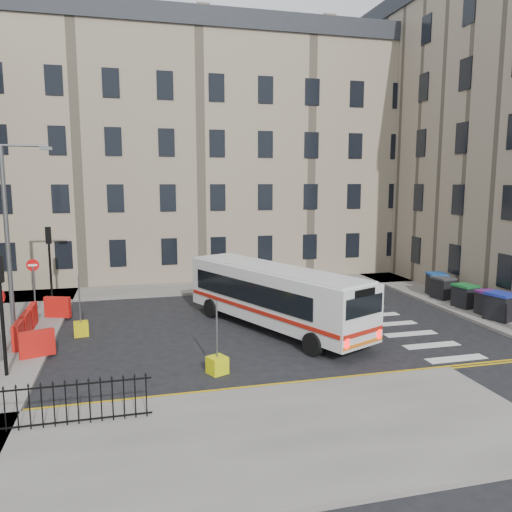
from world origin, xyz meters
name	(u,v)px	position (x,y,z in m)	size (l,w,h in m)	color
ground	(303,323)	(0.00, 0.00, 0.00)	(120.00, 120.00, 0.00)	black
pavement_north	(163,290)	(-6.00, 8.60, 0.07)	(36.00, 3.20, 0.15)	slate
pavement_east	(424,293)	(9.00, 4.00, 0.07)	(2.40, 26.00, 0.15)	slate
pavement_sw	(170,450)	(-7.00, -10.00, 0.07)	(20.00, 6.00, 0.15)	slate
terrace_north	(139,153)	(-7.00, 15.50, 8.62)	(38.30, 10.80, 17.20)	gray
traffic_light_nw	(49,253)	(-12.00, 6.50, 2.87)	(0.28, 0.22, 4.10)	black
traffic_light_sw	(1,297)	(-12.00, -4.00, 2.87)	(0.28, 0.22, 4.10)	black
streetlamp	(7,234)	(-13.00, 2.00, 4.34)	(0.50, 0.22, 8.14)	#595B5E
no_entry_north	(33,275)	(-12.50, 4.50, 2.08)	(0.60, 0.08, 3.00)	#595B5E
roadworks_barriers	(35,324)	(-11.84, 0.50, 0.65)	(1.66, 6.26, 1.00)	red
bus	(274,294)	(-1.61, -0.62, 1.60)	(6.31, 10.21, 2.77)	silver
wheelie_bin_a	(500,306)	(9.01, -2.27, 0.81)	(1.33, 1.43, 1.30)	black
wheelie_bin_b	(489,303)	(9.10, -1.38, 0.75)	(1.00, 1.13, 1.19)	black
wheelie_bin_c	(465,296)	(8.95, 0.21, 0.75)	(1.13, 1.24, 1.19)	black
wheelie_bin_d	(443,288)	(9.02, 2.21, 0.76)	(1.10, 1.22, 1.21)	black
wheelie_bin_e	(437,284)	(9.24, 3.12, 0.78)	(1.22, 1.33, 1.25)	black
bollard_yellow	(81,329)	(-10.00, 0.49, 0.30)	(0.60, 0.60, 0.60)	#CEB80B
bollard_chevron	(217,365)	(-5.00, -5.21, 0.30)	(0.60, 0.60, 0.60)	#D1D50C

